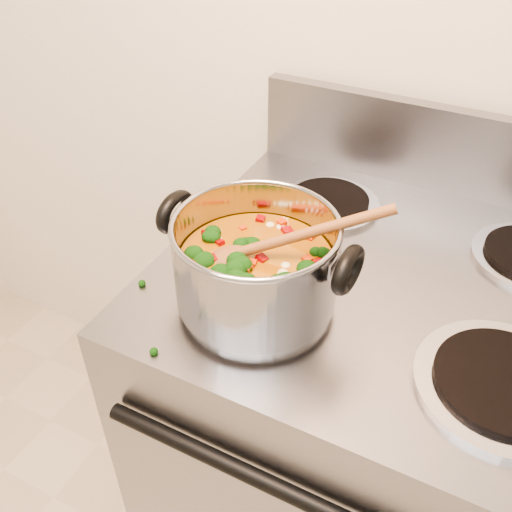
{
  "coord_description": "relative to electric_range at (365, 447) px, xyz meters",
  "views": [
    {
      "loc": [
        0.12,
        0.46,
        1.49
      ],
      "look_at": [
        -0.16,
        1.01,
        1.01
      ],
      "focal_mm": 40.0,
      "sensor_mm": 36.0,
      "label": 1
    }
  ],
  "objects": [
    {
      "name": "electric_range",
      "position": [
        0.0,
        0.0,
        0.0
      ],
      "size": [
        0.73,
        0.66,
        1.08
      ],
      "color": "gray",
      "rests_on": "ground"
    },
    {
      "name": "stockpot",
      "position": [
        -0.17,
        -0.15,
        0.53
      ],
      "size": [
        0.29,
        0.23,
        0.14
      ],
      "rotation": [
        0.0,
        0.0,
        -0.04
      ],
      "color": "#94949B",
      "rests_on": "electric_range"
    },
    {
      "name": "wooden_spoon",
      "position": [
        -0.16,
        -0.15,
        0.56
      ],
      "size": [
        0.25,
        0.14,
        0.11
      ],
      "rotation": [
        0.0,
        0.0,
        0.43
      ],
      "color": "brown",
      "rests_on": "stockpot"
    },
    {
      "name": "cooktop_crumbs",
      "position": [
        -0.08,
        -0.15,
        0.46
      ],
      "size": [
        0.3,
        0.31,
        0.01
      ],
      "color": "black",
      "rests_on": "electric_range"
    }
  ]
}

